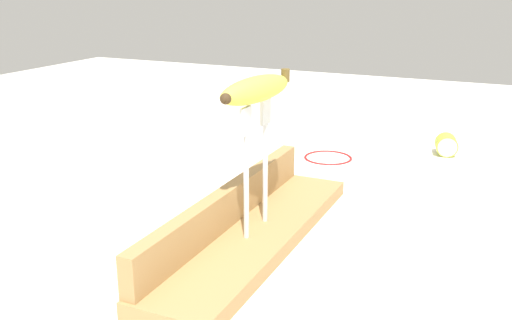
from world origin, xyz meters
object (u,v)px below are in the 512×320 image
(fork_fallen_near, at_px, (297,185))
(fork_fallen_far, at_px, (502,192))
(wire_coil, at_px, (328,157))
(banana_chunk_near, at_px, (446,145))
(fork_stand_center, at_px, (258,155))
(banana_raised_center, at_px, (258,89))

(fork_fallen_near, distance_m, fork_fallen_far, 0.35)
(fork_fallen_near, xyz_separation_m, wire_coil, (0.19, 0.00, -0.00))
(banana_chunk_near, xyz_separation_m, wire_coil, (-0.12, 0.22, -0.02))
(fork_fallen_far, bearing_deg, fork_fallen_near, 108.63)
(fork_stand_center, xyz_separation_m, fork_fallen_far, (0.35, -0.30, -0.13))
(fork_stand_center, distance_m, wire_coil, 0.45)
(fork_stand_center, height_order, fork_fallen_far, fork_stand_center)
(fork_stand_center, relative_size, banana_raised_center, 1.15)
(fork_stand_center, xyz_separation_m, banana_raised_center, (-0.00, 0.00, 0.09))
(banana_chunk_near, height_order, wire_coil, banana_chunk_near)
(banana_chunk_near, bearing_deg, fork_fallen_near, 145.65)
(wire_coil, bearing_deg, fork_fallen_near, -178.77)
(banana_raised_center, xyz_separation_m, wire_coil, (0.43, 0.04, -0.21))
(fork_fallen_near, bearing_deg, banana_raised_center, -172.20)
(banana_raised_center, xyz_separation_m, banana_chunk_near, (0.55, -0.18, -0.20))
(fork_stand_center, relative_size, fork_fallen_near, 1.18)
(fork_stand_center, relative_size, fork_fallen_far, 0.93)
(wire_coil, bearing_deg, banana_chunk_near, -60.41)
(fork_fallen_near, height_order, wire_coil, fork_fallen_near)
(fork_fallen_near, height_order, banana_chunk_near, banana_chunk_near)
(fork_stand_center, bearing_deg, wire_coil, 4.93)
(banana_raised_center, relative_size, fork_fallen_far, 0.80)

